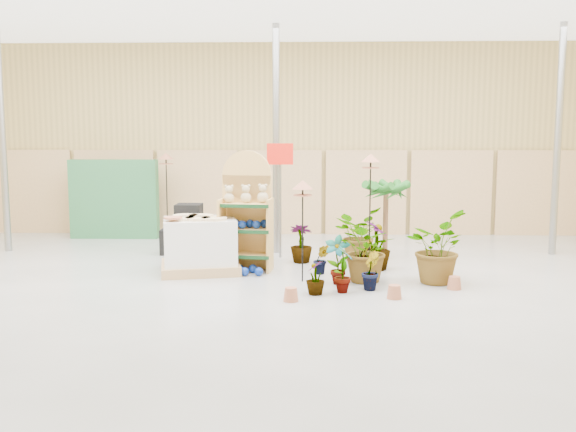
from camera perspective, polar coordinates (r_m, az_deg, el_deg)
name	(u,v)px	position (r m, az deg, el deg)	size (l,w,h in m)	color
room	(268,144)	(10.17, -1.81, 6.38)	(15.20, 12.10, 4.70)	gray
display_shelf	(247,216)	(11.25, -3.70, 0.04)	(0.94, 0.66, 2.10)	tan
teddy_bears	(247,195)	(11.11, -3.65, 1.86)	(0.77, 0.20, 0.32)	#C8B184
gazing_balls_shelf	(246,224)	(11.15, -3.75, -0.72)	(0.77, 0.26, 0.15)	navy
gazing_balls_floor	(245,270)	(10.95, -3.83, -4.85)	(0.63, 0.39, 0.15)	navy
pallet_stack	(200,245)	(11.17, -7.85, -2.59)	(1.53, 1.36, 0.98)	tan
charcoal_planters	(184,233)	(12.94, -9.20, -1.51)	(0.80, 0.50, 1.00)	black
trellis_stock	(114,199)	(15.18, -15.19, 1.46)	(2.00, 0.30, 1.80)	#2B6C3E
offer_sign	(280,177)	(12.26, -0.71, 3.53)	(0.50, 0.08, 2.20)	gray
bird_table_front	(303,188)	(10.23, 1.31, 2.50)	(0.34, 0.34, 1.65)	black
bird_table_right	(371,162)	(11.19, 7.36, 4.76)	(0.34, 0.34, 2.04)	black
bird_table_back	(166,159)	(14.36, -10.79, 4.98)	(0.34, 0.34, 1.97)	black
palm	(386,188)	(12.31, 8.72, 2.47)	(0.70, 0.70, 1.60)	brown
potted_plant_0	(337,260)	(10.22, 4.39, -3.92)	(0.41, 0.28, 0.78)	#1B601B
potted_plant_1	(362,260)	(10.47, 6.61, -3.90)	(0.39, 0.31, 0.71)	#1B601B
potted_plant_2	(366,249)	(10.34, 6.92, -2.97)	(0.98, 0.85, 1.09)	#1B601B
potted_plant_3	(377,245)	(11.38, 7.89, -2.61)	(0.48, 0.48, 0.86)	#1B601B
potted_plant_5	(322,259)	(10.96, 3.00, -3.85)	(0.28, 0.23, 0.51)	#1B601B
potted_plant_6	(358,234)	(12.15, 6.20, -1.64)	(0.90, 0.78, 1.00)	#1B601B
potted_plant_7	(315,278)	(9.58, 2.44, -5.50)	(0.29, 0.29, 0.51)	#1B601B
potted_plant_8	(343,267)	(9.67, 4.90, -4.50)	(0.42, 0.29, 0.81)	#1B601B
potted_plant_9	(370,271)	(9.94, 7.31, -4.84)	(0.33, 0.26, 0.59)	#1B601B
potted_plant_10	(435,247)	(10.54, 12.97, -2.71)	(1.04, 0.90, 1.16)	#1B601B
potted_plant_11	(301,243)	(11.91, 1.19, -2.42)	(0.41, 0.41, 0.73)	#1B601B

